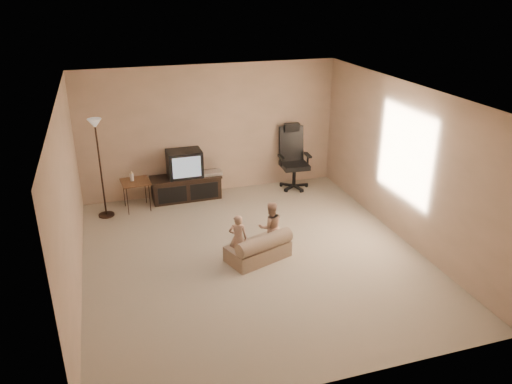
% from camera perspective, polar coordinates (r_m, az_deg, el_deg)
% --- Properties ---
extents(floor, '(5.50, 5.50, 0.00)m').
position_cam_1_polar(floor, '(7.72, -0.37, -7.30)').
color(floor, '#B4A68F').
rests_on(floor, ground).
extents(room_shell, '(5.50, 5.50, 5.50)m').
position_cam_1_polar(room_shell, '(7.08, -0.40, 3.38)').
color(room_shell, silver).
rests_on(room_shell, floor).
extents(tv_stand, '(1.36, 0.51, 0.97)m').
position_cam_1_polar(tv_stand, '(9.63, -8.02, 1.48)').
color(tv_stand, black).
rests_on(tv_stand, floor).
extents(office_chair, '(0.64, 0.66, 1.29)m').
position_cam_1_polar(office_chair, '(10.09, 4.27, 3.05)').
color(office_chair, black).
rests_on(office_chair, floor).
extents(side_table, '(0.54, 0.54, 0.74)m').
position_cam_1_polar(side_table, '(9.30, -13.66, 1.13)').
color(side_table, brown).
rests_on(side_table, floor).
extents(floor_lamp, '(0.28, 0.28, 1.78)m').
position_cam_1_polar(floor_lamp, '(8.92, -17.64, 4.98)').
color(floor_lamp, black).
rests_on(floor_lamp, floor).
extents(child_sofa, '(1.05, 0.81, 0.46)m').
position_cam_1_polar(child_sofa, '(7.53, 0.43, -6.51)').
color(child_sofa, gray).
rests_on(child_sofa, floor).
extents(toddler_left, '(0.33, 0.28, 0.76)m').
position_cam_1_polar(toddler_left, '(7.42, -2.07, -5.29)').
color(toddler_left, tan).
rests_on(toddler_left, floor).
extents(toddler_right, '(0.40, 0.22, 0.81)m').
position_cam_1_polar(toddler_right, '(7.69, 1.68, -3.99)').
color(toddler_right, tan).
rests_on(toddler_right, floor).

